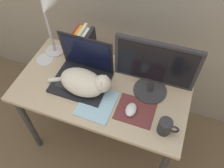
{
  "coord_description": "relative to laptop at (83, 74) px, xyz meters",
  "views": [
    {
      "loc": [
        0.38,
        -0.54,
        1.94
      ],
      "look_at": [
        0.08,
        0.27,
        0.83
      ],
      "focal_mm": 38.0,
      "sensor_mm": 36.0,
      "label": 1
    }
  ],
  "objects": [
    {
      "name": "computer_mouse",
      "position": [
        0.37,
        -0.13,
        -0.03
      ],
      "size": [
        0.06,
        0.1,
        0.04
      ],
      "color": "silver",
      "rests_on": "mousepad"
    },
    {
      "name": "notepad",
      "position": [
        0.16,
        -0.15,
        -0.05
      ],
      "size": [
        0.22,
        0.25,
        0.01
      ],
      "color": "#99C6E0",
      "rests_on": "desk"
    },
    {
      "name": "external_monitor",
      "position": [
        0.44,
        0.06,
        0.16
      ],
      "size": [
        0.47,
        0.21,
        0.4
      ],
      "color": "#333338",
      "rests_on": "desk"
    },
    {
      "name": "cat",
      "position": [
        0.05,
        -0.07,
        0.02
      ],
      "size": [
        0.42,
        0.22,
        0.15
      ],
      "color": "beige",
      "rests_on": "desk"
    },
    {
      "name": "cd_disc",
      "position": [
        -0.33,
        0.07,
        -0.05
      ],
      "size": [
        0.12,
        0.12,
        0.0
      ],
      "color": "silver",
      "rests_on": "desk"
    },
    {
      "name": "mug",
      "position": [
        0.58,
        -0.19,
        -0.01
      ],
      "size": [
        0.12,
        0.08,
        0.1
      ],
      "color": "#28282D",
      "rests_on": "desk"
    },
    {
      "name": "laptop",
      "position": [
        0.0,
        0.0,
        0.0
      ],
      "size": [
        0.35,
        0.28,
        0.3
      ],
      "color": "black",
      "rests_on": "desk"
    },
    {
      "name": "desk_lamp",
      "position": [
        -0.26,
        0.14,
        0.27
      ],
      "size": [
        0.17,
        0.17,
        0.48
      ],
      "color": "silver",
      "rests_on": "desk"
    },
    {
      "name": "mousepad",
      "position": [
        0.39,
        -0.12,
        -0.05
      ],
      "size": [
        0.23,
        0.2,
        0.0
      ],
      "color": "brown",
      "rests_on": "desk"
    },
    {
      "name": "book_row",
      "position": [
        -0.08,
        0.2,
        0.05
      ],
      "size": [
        0.14,
        0.17,
        0.23
      ],
      "color": "maroon",
      "rests_on": "desk"
    },
    {
      "name": "desk",
      "position": [
        0.14,
        -0.02,
        -0.15
      ],
      "size": [
        1.11,
        0.6,
        0.73
      ],
      "color": "tan",
      "rests_on": "ground_plane"
    }
  ]
}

